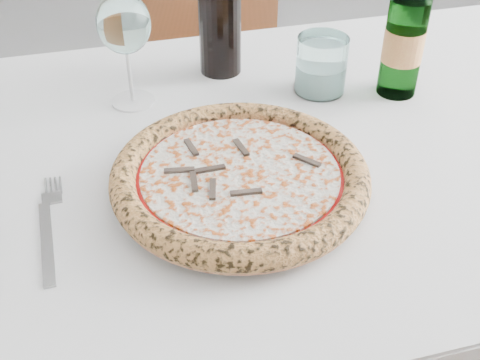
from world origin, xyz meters
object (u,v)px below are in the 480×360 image
(tumbler, at_px, (321,68))
(beer_bottle, at_px, (405,36))
(pizza, at_px, (240,176))
(wine_bottle, at_px, (219,2))
(wine_glass, at_px, (124,26))
(chair_far, at_px, (210,51))
(dining_table, at_px, (229,200))
(plate, at_px, (240,187))

(tumbler, xyz_separation_m, beer_bottle, (0.13, -0.03, 0.06))
(pizza, distance_m, tumbler, 0.31)
(pizza, xyz_separation_m, wine_bottle, (0.03, 0.35, 0.10))
(wine_glass, relative_size, beer_bottle, 0.74)
(chair_far, distance_m, wine_glass, 0.75)
(chair_far, distance_m, tumbler, 0.71)
(beer_bottle, bearing_deg, chair_far, 109.01)
(tumbler, bearing_deg, chair_far, 99.36)
(wine_bottle, bearing_deg, wine_glass, -151.50)
(chair_far, xyz_separation_m, wine_bottle, (-0.05, -0.55, 0.35))
(dining_table, relative_size, beer_bottle, 5.64)
(plate, xyz_separation_m, wine_bottle, (0.03, 0.35, 0.12))
(pizza, xyz_separation_m, tumbler, (0.18, 0.25, 0.01))
(chair_far, relative_size, wine_glass, 5.04)
(dining_table, relative_size, pizza, 4.16)
(dining_table, xyz_separation_m, plate, (0.00, -0.10, 0.10))
(dining_table, height_order, chair_far, chair_far)
(pizza, xyz_separation_m, wine_glass, (-0.13, 0.26, 0.11))
(chair_far, bearing_deg, wine_glass, -108.06)
(wine_glass, distance_m, wine_bottle, 0.18)
(chair_far, distance_m, beer_bottle, 0.78)
(beer_bottle, relative_size, wine_bottle, 0.84)
(pizza, height_order, wine_bottle, wine_bottle)
(tumbler, height_order, wine_bottle, wine_bottle)
(pizza, relative_size, wine_bottle, 1.15)
(tumbler, bearing_deg, beer_bottle, -12.34)
(plate, relative_size, tumbler, 3.10)
(dining_table, bearing_deg, plate, -90.00)
(plate, height_order, wine_glass, wine_glass)
(plate, height_order, tumbler, tumbler)
(chair_far, bearing_deg, tumbler, -80.64)
(pizza, bearing_deg, tumbler, 54.07)
(plate, height_order, beer_bottle, beer_bottle)
(pizza, relative_size, tumbler, 3.59)
(chair_far, bearing_deg, wine_bottle, -94.94)
(beer_bottle, bearing_deg, wine_glass, 174.56)
(wine_glass, distance_m, beer_bottle, 0.44)
(chair_far, bearing_deg, pizza, -94.71)
(plate, xyz_separation_m, tumbler, (0.18, 0.25, 0.03))
(wine_glass, xyz_separation_m, wine_bottle, (0.16, 0.09, -0.01))
(dining_table, relative_size, wine_bottle, 4.77)
(dining_table, relative_size, plate, 4.81)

